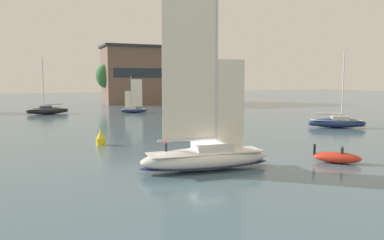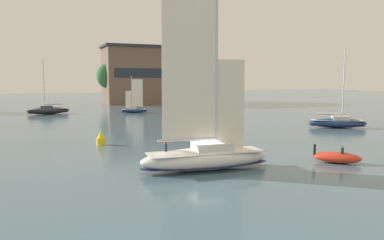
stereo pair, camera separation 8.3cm
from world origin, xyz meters
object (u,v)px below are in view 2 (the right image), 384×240
(sailboat_moored_far_slip, at_px, (48,110))
(sailboat_moored_outer_mooring, at_px, (134,110))
(tree_shore_left, at_px, (106,76))
(sailboat_main, at_px, (206,156))
(channel_buoy, at_px, (101,138))
(sailboat_moored_near_marina, at_px, (337,123))
(motor_tender, at_px, (337,157))

(sailboat_moored_far_slip, bearing_deg, sailboat_moored_outer_mooring, -12.27)
(tree_shore_left, bearing_deg, sailboat_main, -95.19)
(tree_shore_left, xyz_separation_m, channel_buoy, (-14.23, -73.10, -7.90))
(tree_shore_left, height_order, sailboat_moored_near_marina, tree_shore_left)
(tree_shore_left, height_order, sailboat_main, sailboat_main)
(tree_shore_left, distance_m, sailboat_moored_outer_mooring, 33.77)
(sailboat_moored_outer_mooring, xyz_separation_m, motor_tender, (3.99, -58.51, -0.21))
(sailboat_moored_near_marina, bearing_deg, sailboat_main, -151.49)
(sailboat_moored_near_marina, xyz_separation_m, sailboat_moored_outer_mooring, (-22.89, 39.21, -0.11))
(sailboat_main, height_order, channel_buoy, sailboat_main)
(sailboat_moored_far_slip, bearing_deg, sailboat_moored_near_marina, -46.33)
(motor_tender, distance_m, channel_buoy, 25.85)
(sailboat_main, height_order, sailboat_moored_near_marina, sailboat_main)
(motor_tender, bearing_deg, sailboat_moored_outer_mooring, 93.90)
(sailboat_moored_outer_mooring, distance_m, channel_buoy, 42.76)
(sailboat_moored_near_marina, distance_m, channel_buoy, 37.25)
(sailboat_moored_far_slip, bearing_deg, sailboat_main, -80.40)
(sailboat_moored_outer_mooring, height_order, channel_buoy, sailboat_moored_outer_mooring)
(motor_tender, relative_size, channel_buoy, 2.12)
(tree_shore_left, relative_size, channel_buoy, 6.31)
(sailboat_moored_outer_mooring, bearing_deg, sailboat_moored_near_marina, -59.72)
(sailboat_main, xyz_separation_m, sailboat_moored_near_marina, (31.08, 16.89, -0.38))
(channel_buoy, bearing_deg, sailboat_moored_outer_mooring, 70.40)
(sailboat_main, distance_m, sailboat_moored_far_slip, 60.94)
(tree_shore_left, relative_size, sailboat_moored_outer_mooring, 1.47)
(tree_shore_left, bearing_deg, sailboat_moored_near_marina, -72.29)
(sailboat_moored_near_marina, bearing_deg, sailboat_moored_outer_mooring, 120.28)
(sailboat_moored_near_marina, bearing_deg, sailboat_moored_far_slip, 133.67)
(sailboat_main, relative_size, sailboat_moored_outer_mooring, 1.85)
(tree_shore_left, height_order, motor_tender, tree_shore_left)
(tree_shore_left, xyz_separation_m, motor_tender, (4.10, -91.32, -8.16))
(tree_shore_left, height_order, sailboat_moored_outer_mooring, tree_shore_left)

